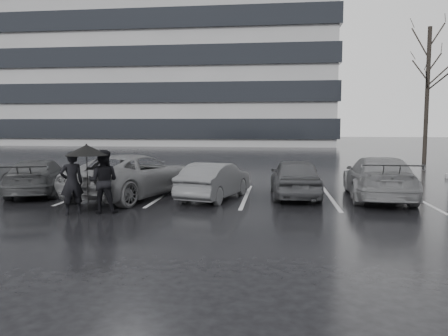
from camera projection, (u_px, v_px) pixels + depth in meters
name	position (u px, v px, depth m)	size (l,w,h in m)	color
ground	(219.00, 210.00, 12.40)	(160.00, 160.00, 0.00)	black
office_building	(108.00, 39.00, 61.03)	(61.00, 26.00, 29.00)	gray
car_main	(295.00, 178.00, 14.56)	(1.55, 3.85, 1.31)	black
car_west_a	(215.00, 181.00, 14.26)	(1.26, 3.60, 1.19)	#2F2F32
car_west_b	(134.00, 175.00, 14.67)	(2.38, 5.15, 1.43)	#4A4A4D
car_west_c	(39.00, 177.00, 15.25)	(1.69, 4.16, 1.21)	black
car_east	(378.00, 178.00, 14.23)	(1.94, 4.78, 1.39)	#4A4A4D
pedestrian_left	(72.00, 183.00, 11.78)	(0.62, 0.41, 1.70)	black
pedestrian_right	(103.00, 181.00, 11.97)	(0.84, 0.66, 1.73)	black
umbrella	(87.00, 150.00, 11.69)	(1.12, 1.12, 1.91)	black
stall_stripes	(205.00, 195.00, 14.96)	(19.72, 5.00, 0.00)	#B8B8BA
tree_north	(427.00, 96.00, 27.47)	(0.26, 0.26, 8.50)	black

